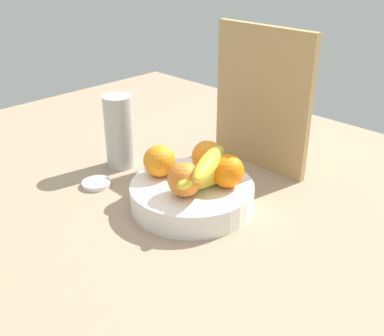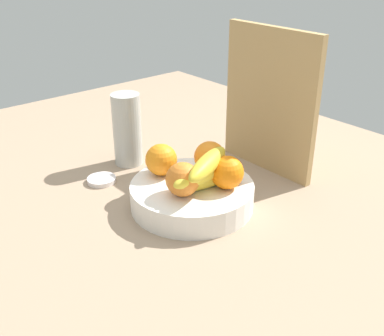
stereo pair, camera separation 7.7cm
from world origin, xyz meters
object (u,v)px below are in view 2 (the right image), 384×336
object	(u,v)px
orange_front_left	(161,160)
orange_center	(227,172)
orange_back_left	(210,157)
jar_lid	(102,180)
fruit_bowl	(192,195)
cutting_board	(269,101)
orange_front_right	(183,179)
thermos_tumbler	(128,129)
banana_bunch	(205,172)

from	to	relation	value
orange_front_left	orange_center	world-z (taller)	same
orange_back_left	jar_lid	size ratio (longest dim) A/B	1.03
fruit_bowl	orange_center	bearing A→B (deg)	38.87
jar_lid	cutting_board	bearing A→B (deg)	61.20
orange_front_right	orange_center	distance (cm)	9.98
thermos_tumbler	orange_center	bearing A→B (deg)	4.86
cutting_board	jar_lid	size ratio (longest dim) A/B	5.10
fruit_bowl	cutting_board	size ratio (longest dim) A/B	0.76
orange_front_left	orange_front_right	xyz separation A→B (cm)	(10.59, -2.40, 0.00)
orange_back_left	thermos_tumbler	distance (cm)	26.33
thermos_tumbler	orange_back_left	bearing A→B (deg)	11.79
jar_lid	fruit_bowl	bearing A→B (deg)	22.41
orange_front_right	orange_back_left	size ratio (longest dim) A/B	1.00
orange_front_right	cutting_board	size ratio (longest dim) A/B	0.20
orange_front_left	orange_front_right	size ratio (longest dim) A/B	1.00
orange_front_left	thermos_tumbler	size ratio (longest dim) A/B	0.38
banana_bunch	thermos_tumbler	world-z (taller)	thermos_tumbler
orange_front_right	cutting_board	distance (cm)	33.60
fruit_bowl	orange_center	world-z (taller)	orange_center
orange_center	thermos_tumbler	distance (cm)	34.13
jar_lid	banana_bunch	bearing A→B (deg)	20.71
orange_center	orange_front_right	bearing A→B (deg)	-111.90
orange_center	orange_back_left	bearing A→B (deg)	163.23
banana_bunch	jar_lid	world-z (taller)	banana_bunch
orange_center	fruit_bowl	bearing A→B (deg)	-141.13
banana_bunch	cutting_board	bearing A→B (deg)	103.45
orange_front_right	banana_bunch	size ratio (longest dim) A/B	0.40
orange_front_left	orange_front_right	bearing A→B (deg)	-12.75
jar_lid	orange_front_left	bearing A→B (deg)	26.83
orange_front_right	orange_center	bearing A→B (deg)	68.10
orange_front_left	thermos_tumbler	distance (cm)	20.09
orange_front_right	orange_center	size ratio (longest dim) A/B	1.00
orange_back_left	orange_center	bearing A→B (deg)	-16.77
orange_center	orange_front_left	bearing A→B (deg)	-154.39
fruit_bowl	jar_lid	size ratio (longest dim) A/B	3.90
fruit_bowl	banana_bunch	world-z (taller)	banana_bunch
orange_back_left	thermos_tumbler	size ratio (longest dim) A/B	0.38
banana_bunch	orange_front_left	bearing A→B (deg)	-167.61
orange_front_right	jar_lid	size ratio (longest dim) A/B	1.03
fruit_bowl	orange_front_left	bearing A→B (deg)	-166.17
orange_front_left	banana_bunch	size ratio (longest dim) A/B	0.40
fruit_bowl	orange_back_left	size ratio (longest dim) A/B	3.78
orange_back_left	cutting_board	size ratio (longest dim) A/B	0.20
orange_center	jar_lid	bearing A→B (deg)	-153.76
thermos_tumbler	orange_front_left	bearing A→B (deg)	-11.40
fruit_bowl	orange_front_right	world-z (taller)	orange_front_right
banana_bunch	thermos_tumbler	bearing A→B (deg)	177.59
orange_front_right	fruit_bowl	bearing A→B (deg)	116.71
orange_front_left	thermos_tumbler	world-z (taller)	thermos_tumbler
orange_front_right	orange_front_left	bearing A→B (deg)	167.25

